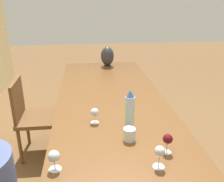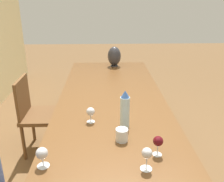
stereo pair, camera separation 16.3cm
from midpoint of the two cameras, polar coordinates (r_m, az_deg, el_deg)
The scene contains 9 objects.
dining_table at distance 2.07m, azimuth 2.50°, elevation -6.66°, with size 3.19×0.98×0.77m.
water_bottle at distance 1.80m, azimuth 5.57°, elevation -4.30°, with size 0.07×0.07×0.28m.
water_tumbler at distance 1.68m, azimuth 5.09°, elevation -10.02°, with size 0.08×0.08×0.09m.
vase at distance 3.32m, azimuth 1.94°, elevation 7.94°, with size 0.17×0.17×0.26m.
wine_glass_0 at distance 1.88m, azimuth -2.44°, elevation -4.88°, with size 0.06×0.06×0.12m.
wine_glass_1 at distance 1.46m, azimuth -12.58°, elevation -13.93°, with size 0.07×0.07×0.12m.
wine_glass_2 at distance 1.43m, azimuth 11.35°, elevation -14.04°, with size 0.07×0.07×0.14m.
wine_glass_3 at distance 1.55m, azimuth 13.52°, elevation -11.28°, with size 0.06×0.06×0.13m.
chair_far at distance 2.84m, azimuth -15.21°, elevation -4.71°, with size 0.44×0.44×0.86m.
Camera 2 is at (-1.83, 0.07, 1.69)m, focal length 40.00 mm.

